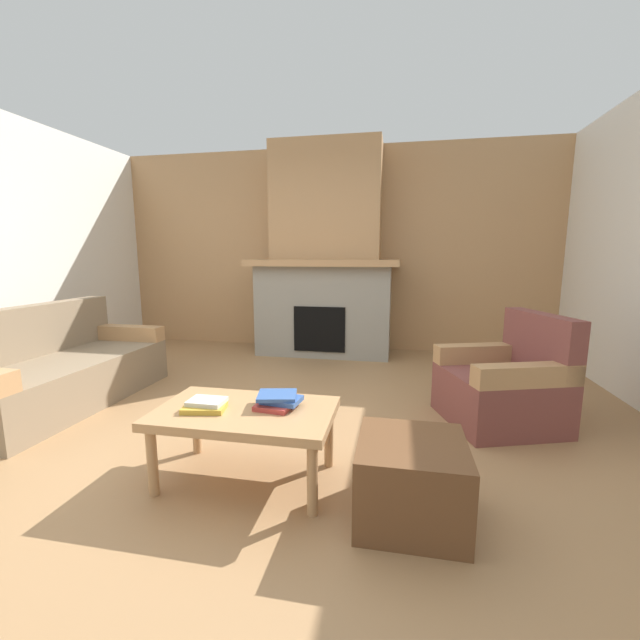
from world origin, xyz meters
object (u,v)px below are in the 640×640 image
at_px(ottoman, 411,480).
at_px(fireplace, 325,265).
at_px(coffee_table, 245,418).
at_px(couch, 57,372).
at_px(armchair, 505,386).

bearing_deg(ottoman, fireplace, 107.36).
bearing_deg(fireplace, ottoman, -72.64).
bearing_deg(coffee_table, couch, 158.19).
height_order(couch, ottoman, couch).
bearing_deg(ottoman, armchair, 60.41).
relative_size(couch, coffee_table, 1.81).
bearing_deg(armchair, fireplace, 131.91).
xyz_separation_m(coffee_table, ottoman, (0.92, -0.17, -0.18)).
relative_size(armchair, coffee_table, 0.96).
bearing_deg(fireplace, couch, -130.38).
height_order(fireplace, couch, fireplace).
bearing_deg(fireplace, coffee_table, -88.02).
bearing_deg(armchair, couch, -175.10).
height_order(couch, coffee_table, couch).
height_order(fireplace, ottoman, fireplace).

